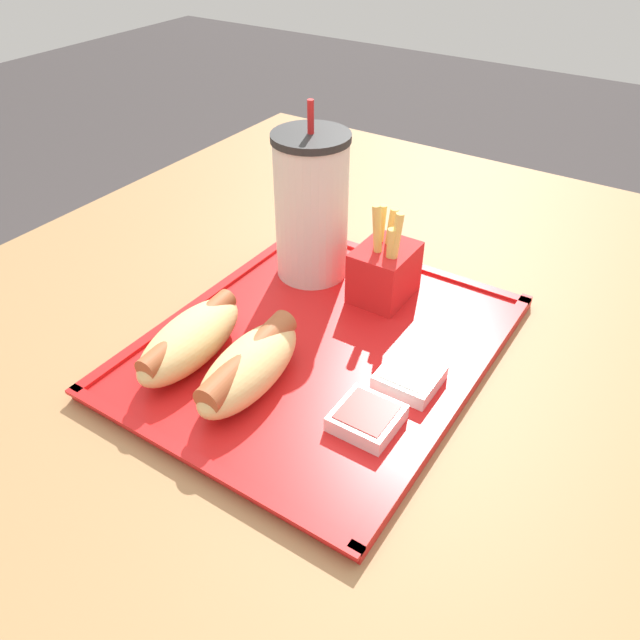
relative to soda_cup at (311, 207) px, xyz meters
name	(u,v)px	position (x,y,z in m)	size (l,w,h in m)	color
dining_table	(310,544)	(-0.11, -0.06, -0.46)	(1.15, 0.91, 0.74)	olive
food_tray	(320,347)	(-0.11, -0.08, -0.09)	(0.39, 0.32, 0.01)	red
soda_cup	(311,207)	(0.00, 0.00, 0.00)	(0.09, 0.09, 0.21)	silver
hot_dog_far	(190,339)	(-0.20, 0.01, -0.06)	(0.15, 0.07, 0.05)	#DBB270
hot_dog_near	(247,365)	(-0.20, -0.06, -0.06)	(0.15, 0.07, 0.05)	#DBB270
fries_carton	(384,270)	(0.00, -0.10, -0.05)	(0.07, 0.06, 0.12)	red
sauce_cup_mayo	(410,377)	(-0.12, -0.19, -0.08)	(0.05, 0.05, 0.02)	silver
sauce_cup_ketchup	(367,417)	(-0.18, -0.18, -0.08)	(0.05, 0.05, 0.02)	silver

